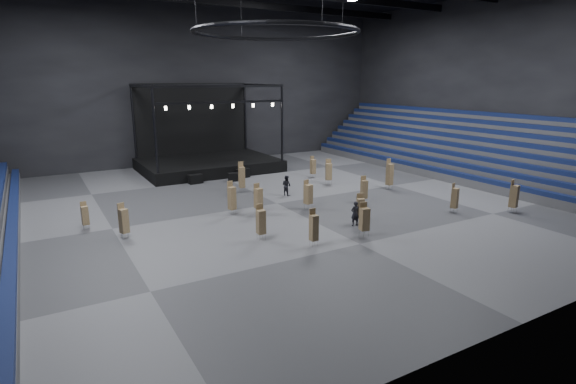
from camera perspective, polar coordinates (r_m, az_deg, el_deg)
floor at (r=35.97m, az=-1.43°, el=-1.46°), size 50.00×50.00×0.00m
wall_back at (r=54.03m, az=-12.51°, el=13.14°), size 50.00×0.20×18.00m
wall_front at (r=19.05m, az=30.81°, el=10.09°), size 50.00×0.20×18.00m
wall_right at (r=51.49m, az=24.35°, el=12.20°), size 0.20×42.00×18.00m
bleachers_right at (r=50.47m, az=22.13°, el=4.07°), size 7.20×40.00×6.40m
stage at (r=50.19m, az=-10.38°, el=4.51°), size 14.00×10.00×9.20m
truss_ring at (r=34.78m, az=-1.57°, el=19.63°), size 12.30×12.30×5.15m
flight_case_left at (r=43.57m, az=-11.66°, el=1.63°), size 1.37×0.77×0.88m
flight_case_mid at (r=44.07m, az=-6.81°, el=1.92°), size 1.31×0.85×0.81m
flight_case_right at (r=45.43m, az=-5.75°, el=2.38°), size 1.45×0.90×0.90m
chair_stack_0 at (r=39.52m, az=-5.90°, el=1.94°), size 0.53×0.53×2.69m
chair_stack_1 at (r=35.45m, az=20.41°, el=-0.67°), size 0.56×0.56×2.23m
chair_stack_2 at (r=41.26m, az=12.78°, el=2.26°), size 0.54×0.54×2.79m
chair_stack_3 at (r=36.36m, az=9.63°, el=0.40°), size 0.56×0.56×2.20m
chair_stack_4 at (r=27.69m, az=-3.46°, el=-3.74°), size 0.50×0.50×2.27m
chair_stack_5 at (r=32.98m, az=-7.15°, el=-0.71°), size 0.56×0.56×2.50m
chair_stack_6 at (r=29.65m, az=-20.15°, el=-3.39°), size 0.60×0.60×2.29m
chair_stack_7 at (r=42.29m, az=5.19°, el=2.66°), size 0.73×0.73×2.41m
chair_stack_8 at (r=31.18m, az=9.17°, el=-1.97°), size 0.63×0.63×2.10m
chair_stack_9 at (r=34.15m, az=2.57°, el=-0.21°), size 0.65×0.65×2.27m
chair_stack_10 at (r=26.68m, az=3.29°, el=-4.47°), size 0.44×0.44×2.30m
chair_stack_11 at (r=37.15m, az=26.76°, el=-0.42°), size 0.65×0.65×2.50m
chair_stack_12 at (r=33.07m, az=-3.80°, el=-0.74°), size 0.57×0.57×2.27m
chair_stack_13 at (r=32.45m, az=-24.39°, el=-2.66°), size 0.46×0.46×1.89m
chair_stack_14 at (r=28.62m, az=9.67°, el=-3.34°), size 0.61×0.61×2.21m
chair_stack_15 at (r=45.26m, az=3.19°, el=3.28°), size 0.46×0.46×2.18m
man_center at (r=30.70m, az=8.51°, el=-2.72°), size 0.66×0.46×1.71m
crew_member at (r=38.25m, az=-0.20°, el=0.84°), size 0.90×1.01×1.73m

